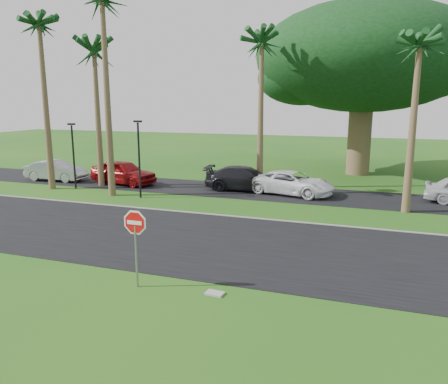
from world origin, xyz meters
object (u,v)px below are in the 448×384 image
object	(u,v)px
stop_sign_near	(135,233)
car_dark	(246,179)
car_silver	(56,171)
car_minivan	(292,183)
car_red	(123,173)

from	to	relation	value
stop_sign_near	car_dark	xyz separation A→B (m)	(-1.11, 15.70, -1.00)
stop_sign_near	car_silver	world-z (taller)	stop_sign_near
car_silver	car_minivan	distance (m)	17.29
car_silver	car_dark	distance (m)	14.19
car_dark	car_minivan	bearing A→B (deg)	-99.80
stop_sign_near	car_red	distance (m)	17.91
car_dark	car_silver	bearing A→B (deg)	90.02
stop_sign_near	car_minivan	bearing A→B (deg)	82.53
car_red	car_dark	xyz separation A→B (m)	(8.73, 0.75, -0.06)
car_silver	car_minivan	world-z (taller)	car_silver
car_red	car_dark	distance (m)	8.76
car_silver	car_dark	world-z (taller)	car_dark
stop_sign_near	car_red	bearing A→B (deg)	123.36
car_silver	car_red	distance (m)	5.43
car_minivan	car_dark	bearing A→B (deg)	97.77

